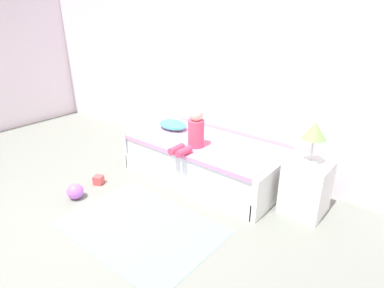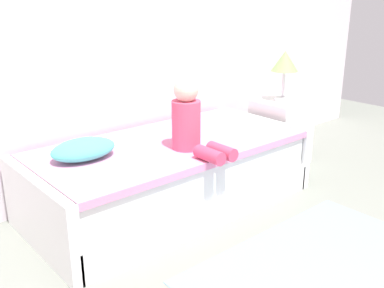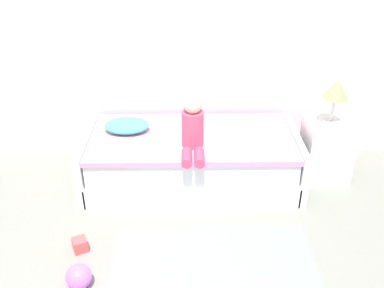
{
  "view_description": "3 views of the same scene",
  "coord_description": "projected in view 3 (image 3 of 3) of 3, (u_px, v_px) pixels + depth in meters",
  "views": [
    {
      "loc": [
        2.7,
        -1.07,
        2.08
      ],
      "look_at": [
        0.4,
        1.75,
        0.55
      ],
      "focal_mm": 30.0,
      "sensor_mm": 36.0,
      "label": 1
    },
    {
      "loc": [
        -1.49,
        -0.45,
        1.53
      ],
      "look_at": [
        0.4,
        1.75,
        0.55
      ],
      "focal_mm": 41.65,
      "sensor_mm": 36.0,
      "label": 2
    },
    {
      "loc": [
        0.36,
        -1.67,
        2.5
      ],
      "look_at": [
        0.4,
        1.75,
        0.55
      ],
      "focal_mm": 40.38,
      "sensor_mm": 36.0,
      "label": 3
    }
  ],
  "objects": [
    {
      "name": "bed",
      "position": [
        192.0,
        158.0,
        4.31
      ],
      "size": [
        2.11,
        1.0,
        0.5
      ],
      "color": "white",
      "rests_on": "ground"
    },
    {
      "name": "toy_ball",
      "position": [
        79.0,
        277.0,
        3.16
      ],
      "size": [
        0.19,
        0.19,
        0.19
      ],
      "primitive_type": "sphere",
      "color": "#CC66D8",
      "rests_on": "ground"
    },
    {
      "name": "toy_block",
      "position": [
        80.0,
        245.0,
        3.5
      ],
      "size": [
        0.15,
        0.15,
        0.11
      ],
      "primitive_type": "cube",
      "rotation": [
        0.0,
        0.0,
        2.02
      ],
      "color": "#E54C4C",
      "rests_on": "ground"
    },
    {
      "name": "area_rug",
      "position": [
        215.0,
        274.0,
        3.3
      ],
      "size": [
        1.6,
        1.1,
        0.01
      ],
      "primitive_type": "cube",
      "color": "#7AA8CC",
      "rests_on": "ground"
    },
    {
      "name": "pillow",
      "position": [
        127.0,
        125.0,
        4.23
      ],
      "size": [
        0.44,
        0.3,
        0.13
      ],
      "primitive_type": "ellipsoid",
      "color": "#4CCCBC",
      "rests_on": "bed"
    },
    {
      "name": "child_figure",
      "position": [
        193.0,
        128.0,
        3.88
      ],
      "size": [
        0.2,
        0.51,
        0.5
      ],
      "color": "#E04C6B",
      "rests_on": "bed"
    },
    {
      "name": "nightstand",
      "position": [
        326.0,
        150.0,
        4.34
      ],
      "size": [
        0.44,
        0.44,
        0.6
      ],
      "primitive_type": "cube",
      "color": "white",
      "rests_on": "ground"
    },
    {
      "name": "wall_rear",
      "position": [
        150.0,
        22.0,
        4.23
      ],
      "size": [
        7.2,
        0.1,
        2.9
      ],
      "primitive_type": "cube",
      "color": "white",
      "rests_on": "ground"
    },
    {
      "name": "table_lamp",
      "position": [
        336.0,
        91.0,
        4.02
      ],
      "size": [
        0.24,
        0.24,
        0.45
      ],
      "color": "silver",
      "rests_on": "nightstand"
    }
  ]
}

